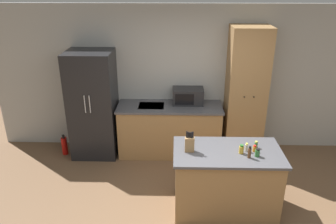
% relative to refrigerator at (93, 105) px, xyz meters
% --- Properties ---
extents(wall_back, '(7.20, 0.06, 2.60)m').
position_rel_refrigerator_xyz_m(wall_back, '(1.75, 0.37, 0.36)').
color(wall_back, '#B2B2AD').
rests_on(wall_back, ground_plane).
extents(refrigerator, '(0.78, 0.71, 1.88)m').
position_rel_refrigerator_xyz_m(refrigerator, '(0.00, 0.00, 0.00)').
color(refrigerator, black).
rests_on(refrigerator, ground_plane).
extents(back_counter, '(1.82, 0.67, 0.92)m').
position_rel_refrigerator_xyz_m(back_counter, '(1.33, 0.03, -0.47)').
color(back_counter, '#9E7547').
rests_on(back_counter, ground_plane).
extents(pantry_cabinet, '(0.65, 0.57, 2.28)m').
position_rel_refrigerator_xyz_m(pantry_cabinet, '(2.63, 0.07, 0.20)').
color(pantry_cabinet, '#9E7547').
rests_on(pantry_cabinet, ground_plane).
extents(kitchen_island, '(1.42, 0.80, 0.91)m').
position_rel_refrigerator_xyz_m(kitchen_island, '(2.12, -1.51, -0.48)').
color(kitchen_island, '#9E7547').
rests_on(kitchen_island, ground_plane).
extents(microwave, '(0.54, 0.35, 0.27)m').
position_rel_refrigerator_xyz_m(microwave, '(1.65, 0.15, 0.12)').
color(microwave, '#232326').
rests_on(microwave, back_counter).
extents(knife_block, '(0.12, 0.07, 0.29)m').
position_rel_refrigerator_xyz_m(knife_block, '(1.62, -1.54, 0.08)').
color(knife_block, '#9E7547').
rests_on(knife_block, kitchen_island).
extents(spice_bottle_tall_dark, '(0.06, 0.06, 0.11)m').
position_rel_refrigerator_xyz_m(spice_bottle_tall_dark, '(2.47, -1.64, 0.02)').
color(spice_bottle_tall_dark, '#337033').
rests_on(spice_bottle_tall_dark, kitchen_island).
extents(spice_bottle_short_red, '(0.04, 0.04, 0.09)m').
position_rel_refrigerator_xyz_m(spice_bottle_short_red, '(2.51, -1.41, 0.02)').
color(spice_bottle_short_red, '#337033').
rests_on(spice_bottle_short_red, kitchen_island).
extents(spice_bottle_amber_oil, '(0.04, 0.04, 0.12)m').
position_rel_refrigerator_xyz_m(spice_bottle_amber_oil, '(2.36, -1.51, 0.03)').
color(spice_bottle_amber_oil, beige).
rests_on(spice_bottle_amber_oil, kitchen_island).
extents(spice_bottle_green_herb, '(0.05, 0.05, 0.09)m').
position_rel_refrigerator_xyz_m(spice_bottle_green_herb, '(2.46, -1.51, 0.02)').
color(spice_bottle_green_herb, orange).
rests_on(spice_bottle_green_herb, kitchen_island).
extents(spice_bottle_pale_salt, '(0.04, 0.04, 0.16)m').
position_rel_refrigerator_xyz_m(spice_bottle_pale_salt, '(2.36, -1.68, 0.05)').
color(spice_bottle_pale_salt, '#563319').
rests_on(spice_bottle_pale_salt, kitchen_island).
extents(spice_bottle_orange_cap, '(0.06, 0.06, 0.12)m').
position_rel_refrigerator_xyz_m(spice_bottle_orange_cap, '(2.28, -1.57, 0.03)').
color(spice_bottle_orange_cap, gold).
rests_on(spice_bottle_orange_cap, kitchen_island).
extents(fire_extinguisher, '(0.10, 0.10, 0.38)m').
position_rel_refrigerator_xyz_m(fire_extinguisher, '(-0.57, -0.09, -0.77)').
color(fire_extinguisher, red).
rests_on(fire_extinguisher, ground_plane).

